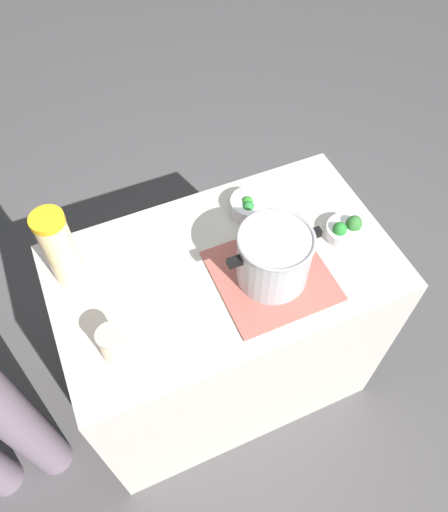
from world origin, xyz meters
name	(u,v)px	position (x,y,z in m)	size (l,w,h in m)	color
ground_plane	(224,373)	(0.00, 0.00, 0.00)	(8.00, 8.00, 0.00)	#514E4F
counter_slab	(224,329)	(0.00, 0.00, 0.43)	(1.08, 0.63, 0.87)	beige
dish_cloth	(271,275)	(-0.12, 0.09, 0.87)	(0.34, 0.33, 0.01)	#A7584E
cooking_pot	(274,256)	(-0.12, 0.09, 0.97)	(0.29, 0.22, 0.18)	#B7B7BC
lemonade_pitcher	(59,247)	(0.44, -0.16, 1.00)	(0.10, 0.10, 0.27)	#F3E79F
mason_jar	(113,344)	(0.39, 0.15, 0.93)	(0.08, 0.08, 0.11)	beige
broccoli_bowl_front	(250,206)	(-0.17, -0.17, 0.90)	(0.13, 0.13, 0.07)	silver
broccoli_bowl_center	(346,230)	(-0.41, 0.05, 0.90)	(0.13, 0.13, 0.08)	silver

